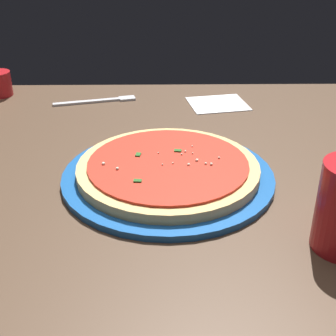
{
  "coord_description": "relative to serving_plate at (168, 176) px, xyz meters",
  "views": [
    {
      "loc": [
        0.02,
        -0.66,
        1.09
      ],
      "look_at": [
        0.03,
        -0.01,
        0.74
      ],
      "focal_mm": 49.88,
      "sensor_mm": 36.0,
      "label": 1
    }
  ],
  "objects": [
    {
      "name": "restaurant_table",
      "position": [
        -0.03,
        0.01,
        -0.13
      ],
      "size": [
        0.98,
        0.94,
        0.72
      ],
      "color": "black",
      "rests_on": "ground_plane"
    },
    {
      "name": "serving_plate",
      "position": [
        0.0,
        0.0,
        0.0
      ],
      "size": [
        0.34,
        0.34,
        0.01
      ],
      "primitive_type": "cylinder",
      "color": "#195199",
      "rests_on": "restaurant_table"
    },
    {
      "name": "pizza",
      "position": [
        -0.0,
        -0.0,
        0.01
      ],
      "size": [
        0.29,
        0.29,
        0.02
      ],
      "color": "#DBB26B",
      "rests_on": "serving_plate"
    },
    {
      "name": "napkin_folded_right",
      "position": [
        0.12,
        0.34,
        -0.0
      ],
      "size": [
        0.14,
        0.13,
        0.0
      ],
      "primitive_type": "cube",
      "rotation": [
        0.0,
        0.0,
        0.19
      ],
      "color": "white",
      "rests_on": "restaurant_table"
    },
    {
      "name": "fork",
      "position": [
        -0.15,
        0.36,
        -0.0
      ],
      "size": [
        0.18,
        0.06,
        0.0
      ],
      "color": "silver",
      "rests_on": "restaurant_table"
    }
  ]
}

